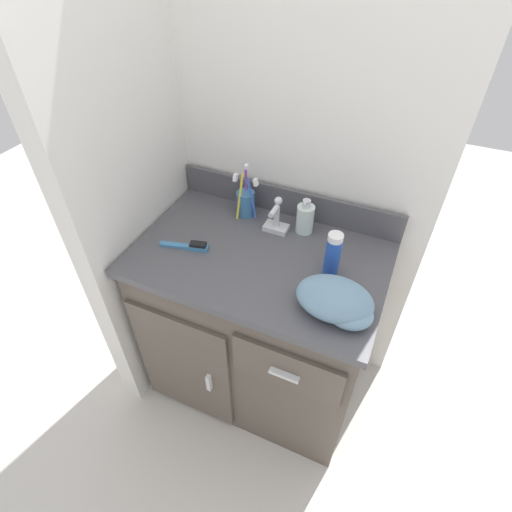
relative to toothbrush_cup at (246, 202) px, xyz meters
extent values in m
plane|color=beige|center=(0.15, -0.20, -0.85)|extent=(6.00, 6.00, 0.00)
cube|color=silver|center=(0.15, 0.13, 0.25)|extent=(1.06, 0.08, 2.20)
cube|color=silver|center=(-0.34, -0.20, 0.25)|extent=(0.08, 0.64, 2.20)
cube|color=brown|center=(0.15, -0.20, -0.47)|extent=(0.85, 0.52, 0.76)
cube|color=brown|center=(-0.06, -0.47, -0.50)|extent=(0.41, 0.02, 0.61)
cube|color=brown|center=(0.36, -0.47, -0.25)|extent=(0.37, 0.02, 0.18)
cube|color=silver|center=(0.06, -0.49, -0.50)|extent=(0.02, 0.02, 0.09)
cube|color=silver|center=(0.36, -0.49, -0.25)|extent=(0.10, 0.02, 0.01)
cube|color=#4C4C51|center=(0.15, -0.20, -0.07)|extent=(0.88, 0.56, 0.03)
ellipsoid|color=#46464B|center=(0.15, -0.20, -0.14)|extent=(0.35, 0.25, 0.16)
cylinder|color=silver|center=(0.15, -0.20, -0.22)|extent=(0.03, 0.03, 0.01)
cube|color=#4C4C51|center=(0.15, 0.07, 0.00)|extent=(0.88, 0.02, 0.11)
cube|color=silver|center=(0.15, -0.04, -0.05)|extent=(0.09, 0.06, 0.02)
cylinder|color=silver|center=(0.15, -0.04, 0.01)|extent=(0.02, 0.02, 0.08)
cylinder|color=silver|center=(0.15, -0.07, 0.05)|extent=(0.02, 0.06, 0.02)
sphere|color=silver|center=(0.15, -0.03, 0.07)|extent=(0.03, 0.03, 0.03)
cylinder|color=teal|center=(0.00, 0.00, -0.01)|extent=(0.07, 0.07, 0.10)
cylinder|color=blue|center=(0.03, -0.01, 0.03)|extent=(0.05, 0.02, 0.16)
cube|color=white|center=(0.05, -0.01, 0.11)|extent=(0.02, 0.02, 0.03)
cylinder|color=purple|center=(-0.01, 0.02, 0.04)|extent=(0.01, 0.02, 0.18)
cube|color=white|center=(-0.01, 0.03, 0.13)|extent=(0.01, 0.02, 0.03)
cylinder|color=yellow|center=(-0.01, -0.03, 0.04)|extent=(0.02, 0.05, 0.18)
cube|color=white|center=(-0.02, -0.05, 0.13)|extent=(0.01, 0.02, 0.03)
cylinder|color=silver|center=(0.24, -0.01, 0.00)|extent=(0.06, 0.06, 0.11)
cylinder|color=silver|center=(0.24, -0.01, 0.06)|extent=(0.03, 0.03, 0.03)
cylinder|color=silver|center=(0.24, -0.02, 0.08)|extent=(0.01, 0.04, 0.01)
cylinder|color=#234CB2|center=(0.39, -0.18, 0.01)|extent=(0.05, 0.05, 0.14)
cylinder|color=white|center=(0.39, -0.18, 0.09)|extent=(0.05, 0.05, 0.02)
cube|color=teal|center=(-0.15, -0.28, -0.05)|extent=(0.11, 0.05, 0.01)
cube|color=teal|center=(-0.06, -0.26, -0.05)|extent=(0.07, 0.05, 0.02)
cube|color=black|center=(-0.06, -0.26, -0.04)|extent=(0.06, 0.04, 0.01)
ellipsoid|color=#6B8EA8|center=(0.45, -0.33, -0.01)|extent=(0.23, 0.17, 0.09)
ellipsoid|color=#7095B0|center=(0.50, -0.36, -0.02)|extent=(0.14, 0.12, 0.07)
camera|label=1|loc=(0.55, -1.15, 0.87)|focal=28.00mm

